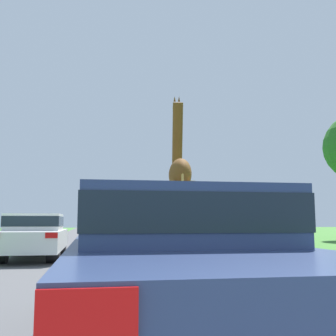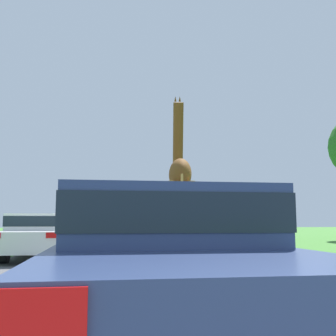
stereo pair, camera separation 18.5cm
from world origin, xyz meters
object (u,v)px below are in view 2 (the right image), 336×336
giraffe_near_road (180,178)px  car_far_ahead (37,234)px  car_queue_left (137,228)px  car_lead_maroon (158,266)px  car_queue_right (111,231)px

giraffe_near_road → car_far_ahead: size_ratio=1.03×
car_queue_left → car_far_ahead: car_far_ahead is taller
car_queue_left → car_far_ahead: (-4.29, -12.37, 0.01)m
giraffe_near_road → car_far_ahead: giraffe_near_road is taller
giraffe_near_road → car_lead_maroon: size_ratio=1.02×
car_far_ahead → car_lead_maroon: bearing=-76.3°
car_queue_right → car_far_ahead: size_ratio=0.94×
giraffe_near_road → car_queue_right: (-1.54, 8.08, -1.57)m
giraffe_near_road → car_lead_maroon: 7.46m
car_lead_maroon → car_queue_left: size_ratio=1.12×
car_queue_left → car_far_ahead: bearing=-109.1°
car_queue_right → giraffe_near_road: bearing=-79.2°
car_far_ahead → car_queue_right: bearing=64.4°
car_lead_maroon → car_far_ahead: 10.32m
giraffe_near_road → car_queue_left: size_ratio=1.14×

